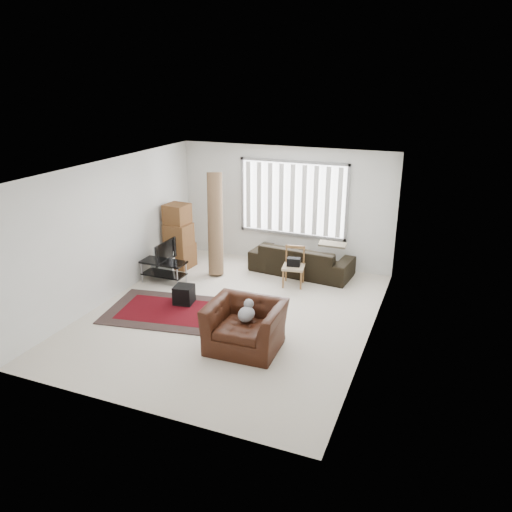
{
  "coord_description": "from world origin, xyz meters",
  "views": [
    {
      "loc": [
        3.5,
        -7.52,
        4.16
      ],
      "look_at": [
        0.32,
        0.42,
        1.05
      ],
      "focal_mm": 35.0,
      "sensor_mm": 36.0,
      "label": 1
    }
  ],
  "objects_px": {
    "tv_stand": "(164,267)",
    "side_chair": "(294,265)",
    "moving_boxes": "(179,238)",
    "armchair": "(245,323)",
    "sofa": "(301,255)"
  },
  "relations": [
    {
      "from": "sofa",
      "to": "armchair",
      "type": "height_order",
      "value": "armchair"
    },
    {
      "from": "moving_boxes",
      "to": "sofa",
      "type": "xyz_separation_m",
      "value": [
        2.71,
        0.64,
        -0.25
      ]
    },
    {
      "from": "sofa",
      "to": "tv_stand",
      "type": "bearing_deg",
      "value": 37.52
    },
    {
      "from": "sofa",
      "to": "armchair",
      "type": "distance_m",
      "value": 3.43
    },
    {
      "from": "moving_boxes",
      "to": "armchair",
      "type": "distance_m",
      "value": 3.98
    },
    {
      "from": "tv_stand",
      "to": "side_chair",
      "type": "height_order",
      "value": "side_chair"
    },
    {
      "from": "tv_stand",
      "to": "side_chair",
      "type": "bearing_deg",
      "value": 18.99
    },
    {
      "from": "side_chair",
      "to": "armchair",
      "type": "xyz_separation_m",
      "value": [
        0.06,
        -2.73,
        -0.01
      ]
    },
    {
      "from": "sofa",
      "to": "side_chair",
      "type": "bearing_deg",
      "value": 99.1
    },
    {
      "from": "armchair",
      "to": "moving_boxes",
      "type": "bearing_deg",
      "value": 133.41
    },
    {
      "from": "tv_stand",
      "to": "sofa",
      "type": "distance_m",
      "value": 3.0
    },
    {
      "from": "moving_boxes",
      "to": "sofa",
      "type": "distance_m",
      "value": 2.8
    },
    {
      "from": "moving_boxes",
      "to": "tv_stand",
      "type": "bearing_deg",
      "value": -79.8
    },
    {
      "from": "tv_stand",
      "to": "side_chair",
      "type": "relative_size",
      "value": 1.17
    },
    {
      "from": "tv_stand",
      "to": "side_chair",
      "type": "xyz_separation_m",
      "value": [
        2.59,
        0.89,
        0.11
      ]
    }
  ]
}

